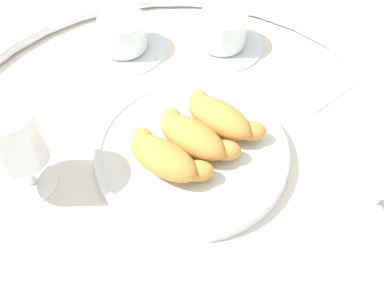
# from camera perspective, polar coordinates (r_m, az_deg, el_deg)

# --- Properties ---
(ground_plane) EXTENTS (2.20, 2.20, 0.00)m
(ground_plane) POSITION_cam_1_polar(r_m,az_deg,el_deg) (0.69, -2.27, -0.86)
(ground_plane) COLOR silver
(table_chrome_rim) EXTENTS (0.70, 0.70, 0.02)m
(table_chrome_rim) POSITION_cam_1_polar(r_m,az_deg,el_deg) (0.68, -2.30, -0.23)
(table_chrome_rim) COLOR silver
(table_chrome_rim) RESTS_ON ground_plane
(pastry_plate) EXTENTS (0.26, 0.26, 0.02)m
(pastry_plate) POSITION_cam_1_polar(r_m,az_deg,el_deg) (0.68, 0.00, -0.95)
(pastry_plate) COLOR silver
(pastry_plate) RESTS_ON ground_plane
(croissant_large) EXTENTS (0.13, 0.08, 0.04)m
(croissant_large) POSITION_cam_1_polar(r_m,az_deg,el_deg) (0.63, -3.11, -1.53)
(croissant_large) COLOR #CC893D
(croissant_large) RESTS_ON pastry_plate
(croissant_small) EXTENTS (0.13, 0.08, 0.04)m
(croissant_small) POSITION_cam_1_polar(r_m,az_deg,el_deg) (0.65, 0.17, 0.85)
(croissant_small) COLOR #CC893D
(croissant_small) RESTS_ON pastry_plate
(croissant_extra) EXTENTS (0.14, 0.08, 0.04)m
(croissant_extra) POSITION_cam_1_polar(r_m,az_deg,el_deg) (0.68, 3.24, 3.07)
(croissant_extra) COLOR #CC893D
(croissant_extra) RESTS_ON pastry_plate
(coffee_cup_near) EXTENTS (0.14, 0.14, 0.06)m
(coffee_cup_near) POSITION_cam_1_polar(r_m,az_deg,el_deg) (0.84, -7.87, 12.00)
(coffee_cup_near) COLOR silver
(coffee_cup_near) RESTS_ON ground_plane
(coffee_cup_far) EXTENTS (0.14, 0.14, 0.06)m
(coffee_cup_far) POSITION_cam_1_polar(r_m,az_deg,el_deg) (0.84, 3.46, 12.48)
(coffee_cup_far) COLOR silver
(coffee_cup_far) RESTS_ON ground_plane
(juice_glass_right) EXTENTS (0.08, 0.08, 0.14)m
(juice_glass_right) POSITION_cam_1_polar(r_m,az_deg,el_deg) (0.62, -19.64, 0.74)
(juice_glass_right) COLOR white
(juice_glass_right) RESTS_ON ground_plane
(folded_napkin) EXTENTS (0.11, 0.11, 0.01)m
(folded_napkin) POSITION_cam_1_polar(r_m,az_deg,el_deg) (0.81, 12.99, 7.22)
(folded_napkin) COLOR silver
(folded_napkin) RESTS_ON ground_plane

